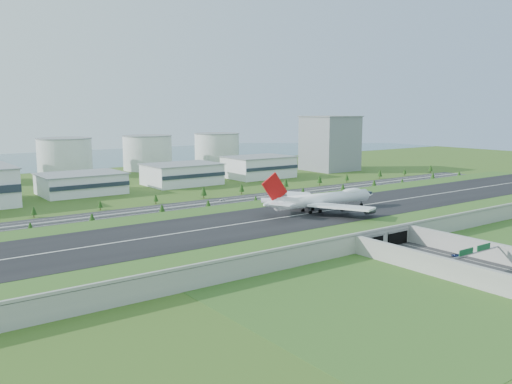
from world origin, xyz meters
TOP-DOWN VIEW (x-y plane):
  - ground at (0.00, 0.00)m, footprint 1200.00×1200.00m
  - airfield_deck at (0.00, -0.09)m, footprint 520.00×100.00m
  - underpass_road at (0.00, -99.42)m, footprint 38.80×120.40m
  - sign_gantry_near at (0.00, -95.04)m, footprint 38.70×0.70m
  - north_expressway at (0.00, 95.00)m, footprint 560.00×36.00m
  - tree_row at (23.54, 94.32)m, footprint 506.69×48.59m
  - hangar_mid_a at (-60.00, 190.00)m, footprint 58.00×42.00m
  - hangar_mid_b at (25.00, 190.00)m, footprint 58.00×42.00m
  - hangar_mid_c at (105.00, 190.00)m, footprint 58.00×42.00m
  - office_tower at (200.00, 195.00)m, footprint 46.00×46.00m
  - fuel_tank_b at (-35.00, 310.00)m, footprint 50.00×50.00m
  - fuel_tank_c at (50.00, 310.00)m, footprint 50.00×50.00m
  - fuel_tank_d at (135.00, 310.00)m, footprint 50.00×50.00m
  - bay_water at (0.00, 480.00)m, footprint 1200.00×260.00m
  - boeing_747 at (8.46, 1.48)m, footprint 75.39×70.99m
  - car_0 at (-10.01, -80.18)m, footprint 2.76×5.00m
  - car_1 at (-11.25, -114.94)m, footprint 2.17×4.82m
  - car_2 at (11.94, -79.54)m, footprint 2.47×5.05m
  - car_5 at (60.09, 105.09)m, footprint 4.98×3.46m
  - car_6 at (152.68, 85.30)m, footprint 6.60×4.59m
  - car_7 at (7.47, 100.50)m, footprint 4.98×2.05m

SIDE VIEW (x-z plane):
  - ground at x=0.00m, z-range 0.00..0.00m
  - bay_water at x=0.00m, z-range 0.00..0.06m
  - north_expressway at x=0.00m, z-range 0.00..0.12m
  - car_2 at x=11.94m, z-range 0.12..1.50m
  - car_7 at x=7.47m, z-range 0.12..1.56m
  - car_1 at x=-11.25m, z-range 0.12..1.65m
  - car_5 at x=60.09m, z-range 0.12..1.68m
  - car_0 at x=-10.01m, z-range 0.12..1.73m
  - car_6 at x=152.68m, z-range 0.12..1.79m
  - underpass_road at x=0.00m, z-range -0.57..7.43m
  - airfield_deck at x=0.00m, z-range -0.48..8.72m
  - tree_row at x=23.54m, z-range 0.54..8.81m
  - sign_gantry_near at x=0.00m, z-range 2.05..11.85m
  - hangar_mid_a at x=-60.00m, z-range 0.00..15.00m
  - hangar_mid_b at x=25.00m, z-range 0.00..17.00m
  - hangar_mid_c at x=105.00m, z-range 0.00..19.00m
  - boeing_747 at x=8.46m, z-range 2.93..26.24m
  - fuel_tank_b at x=-35.00m, z-range 0.00..35.00m
  - fuel_tank_c at x=50.00m, z-range 0.00..35.00m
  - fuel_tank_d at x=135.00m, z-range 0.00..35.00m
  - office_tower at x=200.00m, z-range 0.00..55.00m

